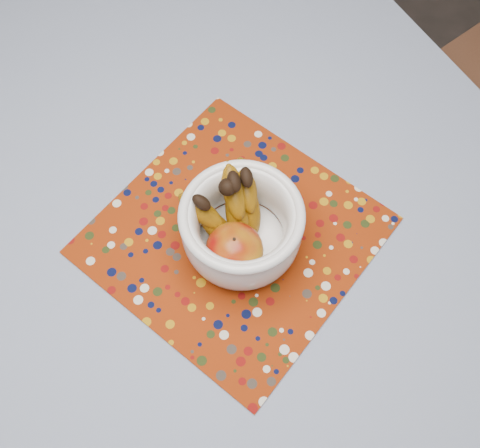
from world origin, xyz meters
The scene contains 4 objects.
table centered at (0.00, 0.00, 0.67)m, with size 1.20×1.20×0.75m.
tablecloth centered at (0.00, 0.00, 0.76)m, with size 1.32×1.32×0.01m, color slate.
placemat centered at (0.10, -0.09, 0.76)m, with size 0.41×0.41×0.00m, color maroon.
fruit_bowl centered at (0.10, -0.10, 0.83)m, with size 0.20×0.20×0.14m.
Camera 1 is at (-0.09, -0.43, 1.61)m, focal length 42.00 mm.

